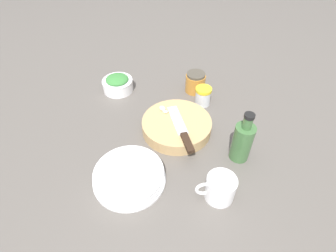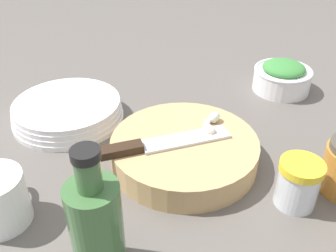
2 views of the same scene
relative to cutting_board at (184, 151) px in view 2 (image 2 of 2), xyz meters
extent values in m
plane|color=#56514C|center=(0.01, 0.03, -0.02)|extent=(5.00, 5.00, 0.00)
cylinder|color=tan|center=(0.00, 0.00, 0.00)|extent=(0.24, 0.24, 0.04)
cube|color=black|center=(-0.11, 0.00, 0.03)|extent=(0.08, 0.02, 0.01)
cube|color=silver|center=(0.00, 0.00, 0.02)|extent=(0.14, 0.04, 0.01)
ellipsoid|color=silver|center=(0.05, 0.03, 0.03)|extent=(0.02, 0.02, 0.01)
ellipsoid|color=silver|center=(0.07, 0.03, 0.03)|extent=(0.03, 0.03, 0.02)
ellipsoid|color=#F2DEC6|center=(0.04, 0.00, 0.03)|extent=(0.03, 0.03, 0.02)
cylinder|color=white|center=(0.29, 0.16, 0.00)|extent=(0.12, 0.12, 0.05)
torus|color=white|center=(0.29, 0.16, 0.03)|extent=(0.12, 0.12, 0.01)
ellipsoid|color=#387A38|center=(0.29, 0.16, 0.03)|extent=(0.09, 0.09, 0.03)
cylinder|color=silver|center=(0.11, -0.14, 0.01)|extent=(0.06, 0.06, 0.06)
cylinder|color=yellow|center=(0.11, -0.14, 0.04)|extent=(0.06, 0.06, 0.01)
torus|color=white|center=(-0.27, 0.01, 0.02)|extent=(0.02, 0.05, 0.05)
cylinder|color=white|center=(-0.16, 0.19, -0.02)|extent=(0.21, 0.21, 0.01)
cylinder|color=white|center=(-0.16, 0.19, -0.01)|extent=(0.21, 0.21, 0.01)
cylinder|color=white|center=(-0.16, 0.19, 0.00)|extent=(0.20, 0.20, 0.01)
cylinder|color=white|center=(-0.16, 0.19, 0.01)|extent=(0.20, 0.20, 0.01)
cylinder|color=#3D6638|center=(-0.17, -0.15, 0.04)|extent=(0.06, 0.06, 0.13)
cylinder|color=#3D6638|center=(-0.17, -0.15, 0.12)|extent=(0.03, 0.03, 0.04)
cylinder|color=black|center=(-0.17, -0.15, 0.15)|extent=(0.03, 0.03, 0.01)
camera|label=1|loc=(-0.62, 0.22, 0.62)|focal=28.00mm
camera|label=2|loc=(-0.19, -0.44, 0.37)|focal=40.00mm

